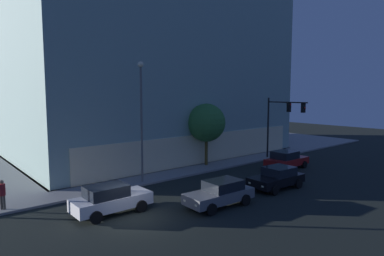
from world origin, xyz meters
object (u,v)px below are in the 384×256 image
modern_building (145,59)px  pedestrian_waiting (2,192)px  sidewalk_tree (206,123)px  car_grey (220,193)px  car_black (277,177)px  traffic_light_far_corner (282,116)px  street_lamp_sidewalk (141,108)px  car_white (110,199)px  car_red (286,160)px

modern_building → pedestrian_waiting: (-17.58, -12.37, -9.76)m
sidewalk_tree → car_grey: 11.68m
sidewalk_tree → car_black: sidewalk_tree is taller
traffic_light_far_corner → pedestrian_waiting: (-24.83, 1.74, -3.42)m
modern_building → car_black: (-1.26, -19.75, -10.14)m
street_lamp_sidewalk → pedestrian_waiting: (-9.51, -0.08, -4.58)m
modern_building → street_lamp_sidewalk: size_ratio=3.19×
car_white → car_red: (17.67, 0.25, -0.04)m
car_white → car_grey: (5.76, -3.14, -0.05)m
modern_building → street_lamp_sidewalk: modern_building is taller
traffic_light_far_corner → sidewalk_tree: size_ratio=1.08×
car_white → car_grey: bearing=-28.6°
modern_building → car_grey: size_ratio=6.40×
modern_building → street_lamp_sidewalk: bearing=-123.3°
modern_building → sidewalk_tree: size_ratio=5.01×
modern_building → pedestrian_waiting: modern_building is taller
modern_building → pedestrian_waiting: size_ratio=16.55×
car_black → traffic_light_far_corner: bearing=33.5°
street_lamp_sidewalk → sidewalk_tree: bearing=9.5°
car_grey → car_white: bearing=151.4°
traffic_light_far_corner → street_lamp_sidewalk: street_lamp_sidewalk is taller
car_red → sidewalk_tree: bearing=132.7°
car_grey → car_black: size_ratio=1.03×
car_grey → traffic_light_far_corner: bearing=21.6°
pedestrian_waiting → car_black: (16.32, -7.37, -0.39)m
modern_building → car_white: 23.35m
car_red → car_white: bearing=-179.2°
modern_building → sidewalk_tree: modern_building is taller
car_grey → car_red: size_ratio=1.04×
street_lamp_sidewalk → pedestrian_waiting: street_lamp_sidewalk is taller
car_white → car_red: size_ratio=1.03×
pedestrian_waiting → car_red: pedestrian_waiting is taller
modern_building → car_red: 19.87m
modern_building → traffic_light_far_corner: bearing=-62.8°
traffic_light_far_corner → car_white: 20.64m
sidewalk_tree → pedestrian_waiting: 17.66m
traffic_light_far_corner → car_red: (-2.47, -2.30, -3.79)m
modern_building → car_red: bearing=-73.7°
car_grey → car_black: bearing=0.6°
car_white → car_grey: size_ratio=1.00×
traffic_light_far_corner → car_grey: (-14.38, -5.69, -3.79)m
street_lamp_sidewalk → pedestrian_waiting: 10.56m
sidewalk_tree → car_red: bearing=-47.3°
car_black → car_red: car_red is taller
pedestrian_waiting → car_grey: bearing=-35.4°
car_black → street_lamp_sidewalk: bearing=132.4°
street_lamp_sidewalk → sidewalk_tree: (7.84, 1.31, -1.63)m
car_white → car_black: (11.62, -3.08, -0.06)m
sidewalk_tree → car_grey: size_ratio=1.28×
car_white → car_black: 12.02m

